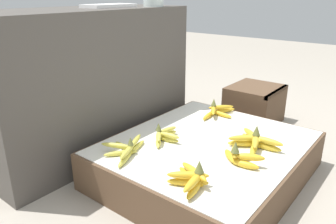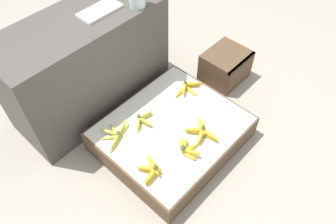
{
  "view_description": "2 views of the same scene",
  "coord_description": "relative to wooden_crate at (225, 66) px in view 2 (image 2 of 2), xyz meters",
  "views": [
    {
      "loc": [
        -1.24,
        -0.74,
        0.87
      ],
      "look_at": [
        -0.15,
        0.13,
        0.36
      ],
      "focal_mm": 35.0,
      "sensor_mm": 36.0,
      "label": 1
    },
    {
      "loc": [
        -1.05,
        -0.94,
        2.02
      ],
      "look_at": [
        -0.05,
        -0.01,
        0.39
      ],
      "focal_mm": 35.0,
      "sensor_mm": 36.0,
      "label": 2
    }
  ],
  "objects": [
    {
      "name": "banana_bunch_middle_right",
      "position": [
        -0.48,
        0.02,
        0.08
      ],
      "size": [
        0.27,
        0.16,
        0.09
      ],
      "color": "gold",
      "rests_on": "display_platform"
    },
    {
      "name": "banana_bunch_middle_left",
      "position": [
        -1.15,
        0.09,
        0.08
      ],
      "size": [
        0.26,
        0.2,
        0.08
      ],
      "color": "gold",
      "rests_on": "display_platform"
    },
    {
      "name": "banana_bunch_middle_midleft",
      "position": [
        -0.94,
        0.04,
        0.09
      ],
      "size": [
        0.21,
        0.14,
        0.09
      ],
      "color": "#DBCC4C",
      "rests_on": "display_platform"
    },
    {
      "name": "back_vendor_table",
      "position": [
        -0.95,
        0.61,
        0.26
      ],
      "size": [
        1.22,
        0.51,
        0.79
      ],
      "color": "#4C4742",
      "rests_on": "ground_plane"
    },
    {
      "name": "foam_tray_white",
      "position": [
        -0.78,
        0.56,
        0.66
      ],
      "size": [
        0.29,
        0.15,
        0.02
      ],
      "color": "white",
      "rests_on": "back_vendor_table"
    },
    {
      "name": "ground_plane",
      "position": [
        -0.82,
        -0.13,
        -0.13
      ],
      "size": [
        10.0,
        10.0,
        0.0
      ],
      "primitive_type": "plane",
      "color": "#A89E8E"
    },
    {
      "name": "banana_bunch_front_midright",
      "position": [
        -0.74,
        -0.33,
        0.09
      ],
      "size": [
        0.2,
        0.24,
        0.11
      ],
      "color": "gold",
      "rests_on": "display_platform"
    },
    {
      "name": "wooden_crate",
      "position": [
        0.0,
        0.0,
        0.0
      ],
      "size": [
        0.36,
        0.32,
        0.26
      ],
      "color": "brown",
      "rests_on": "ground_plane"
    },
    {
      "name": "banana_bunch_front_left",
      "position": [
        -1.18,
        -0.29,
        0.09
      ],
      "size": [
        0.18,
        0.17,
        0.11
      ],
      "color": "gold",
      "rests_on": "display_platform"
    },
    {
      "name": "display_platform",
      "position": [
        -0.82,
        -0.13,
        -0.04
      ],
      "size": [
        0.97,
        0.84,
        0.19
      ],
      "color": "brown",
      "rests_on": "ground_plane"
    },
    {
      "name": "banana_bunch_front_midleft",
      "position": [
        -0.92,
        -0.35,
        0.09
      ],
      "size": [
        0.14,
        0.21,
        0.11
      ],
      "color": "gold",
      "rests_on": "display_platform"
    }
  ]
}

